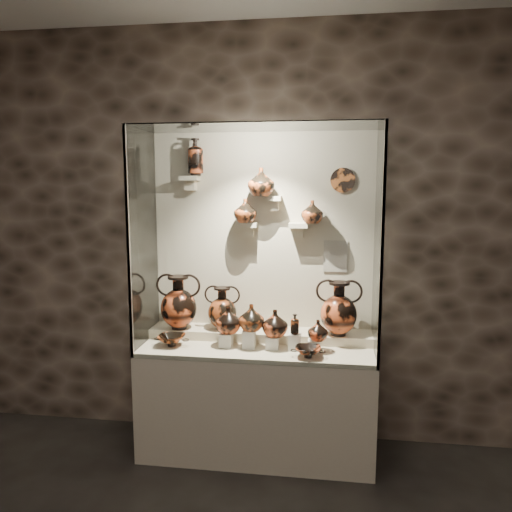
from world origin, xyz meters
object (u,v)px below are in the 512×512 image
Objects in this scene: jug_b at (251,317)px; lekythos_tall at (196,155)px; amphora_right at (339,308)px; ovoid_vase_c at (312,212)px; lekythos_small at (295,323)px; kylix_left at (172,339)px; amphora_mid at (222,308)px; jug_a at (229,320)px; ovoid_vase_b at (261,182)px; kylix_right at (308,351)px; amphora_left at (179,302)px; jug_e at (318,330)px; ovoid_vase_a at (245,211)px; jug_c at (275,323)px.

lekythos_tall reaches higher than jug_b.
amphora_right is 0.65m from jug_b.
lekythos_tall is 0.98m from ovoid_vase_c.
kylix_left is at bearing 167.92° from lekythos_small.
lekythos_tall is (-1.09, 0.10, 1.12)m from amphora_right.
amphora_mid is 1.67× the size of jug_a.
amphora_right is 0.81m from jug_a.
ovoid_vase_b is 0.44m from ovoid_vase_c.
kylix_right is 1.27m from ovoid_vase_b.
ovoid_vase_c is at bearing 17.53° from amphora_left.
jug_b is 0.85× the size of kylix_right.
amphora_left is at bearing -160.06° from ovoid_vase_b.
amphora_mid reaches higher than lekythos_small.
amphora_mid reaches higher than jug_e.
amphora_left reaches higher than jug_a.
ovoid_vase_c is (0.10, 0.27, 0.77)m from lekythos_small.
lekythos_tall is at bearing 152.04° from jug_b.
amphora_mid is at bearing 119.12° from jug_a.
amphora_mid is 1.59× the size of ovoid_vase_b.
kylix_right is (1.01, -0.32, -0.23)m from amphora_left.
lekythos_small is at bearing 21.10° from kylix_left.
jug_a is 0.95× the size of ovoid_vase_b.
lekythos_tall is at bearing 172.11° from amphora_right.
jug_e is at bearing -15.99° from ovoid_vase_b.
jug_b is (-0.62, -0.18, -0.05)m from amphora_right.
kylix_left is at bearing -104.86° from lekythos_tall.
kylix_left is 1.48× the size of ovoid_vase_c.
amphora_left is 0.87m from ovoid_vase_a.
ovoid_vase_c is at bearing 36.13° from kylix_left.
amphora_left is 2.78× the size of jug_e.
ovoid_vase_a is at bearing 171.23° from amphora_right.
jug_c is at bearing 160.69° from kylix_right.
lekythos_tall is (-0.94, 0.29, 1.24)m from jug_e.
ovoid_vase_c reaches higher than jug_c.
lekythos_small is 0.82m from ovoid_vase_c.
jug_a is 1.26m from lekythos_tall.
jug_a is 0.44m from kylix_left.
jug_a is 1.01× the size of jug_c.
lekythos_tall reaches higher than ovoid_vase_b.
amphora_left is 2.11× the size of jug_a.
jug_e is (1.07, -0.19, -0.12)m from amphora_left.
jug_c is 0.62× the size of lekythos_tall.
jug_c is 0.94× the size of ovoid_vase_b.
amphora_right is at bearing 70.12° from kylix_right.
amphora_right is 0.45m from kylix_right.
ovoid_vase_a is at bearing 173.48° from ovoid_vase_c.
amphora_left is at bearing 111.23° from kylix_left.
kylix_left is (-1.06, -0.03, -0.10)m from jug_e.
kylix_right is (0.10, -0.13, -0.16)m from lekythos_small.
jug_b is at bearing -24.91° from lekythos_tall.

